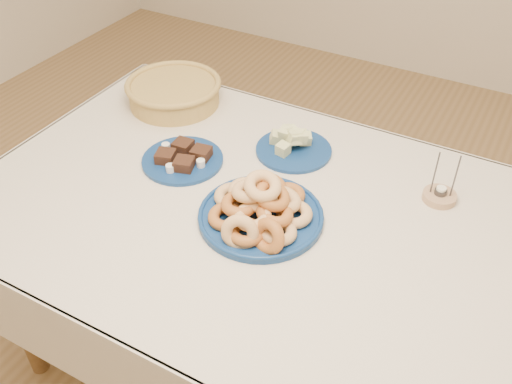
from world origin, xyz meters
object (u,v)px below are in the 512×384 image
brownie_plate (183,158)px  wicker_basket (174,92)px  donut_platter (260,210)px  dining_table (264,237)px  melon_plate (293,144)px  candle_holder (440,196)px

brownie_plate → wicker_basket: bearing=129.1°
brownie_plate → donut_platter: bearing=-19.9°
dining_table → brownie_plate: bearing=167.0°
brownie_plate → wicker_basket: 0.37m
brownie_plate → melon_plate: bearing=38.9°
wicker_basket → donut_platter: bearing=-35.4°
brownie_plate → wicker_basket: (-0.23, 0.28, 0.03)m
dining_table → candle_holder: size_ratio=10.68×
candle_holder → melon_plate: bearing=178.1°
melon_plate → wicker_basket: wicker_basket is taller
melon_plate → brownie_plate: (-0.27, -0.22, -0.01)m
brownie_plate → candle_holder: 0.78m
donut_platter → wicker_basket: 0.70m
donut_platter → brownie_plate: (-0.34, 0.12, -0.03)m
dining_table → melon_plate: 0.33m
dining_table → donut_platter: size_ratio=4.26×
melon_plate → wicker_basket: 0.51m
donut_platter → candle_holder: bearing=39.1°
donut_platter → melon_plate: bearing=101.4°
brownie_plate → candle_holder: candle_holder is taller
wicker_basket → candle_holder: bearing=-4.5°
melon_plate → brownie_plate: melon_plate is taller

